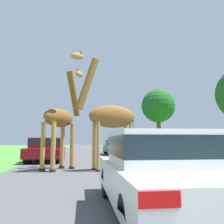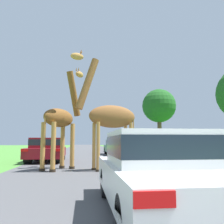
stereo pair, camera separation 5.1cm
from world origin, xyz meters
name	(u,v)px [view 1 (the left image)]	position (x,y,z in m)	size (l,w,h in m)	color
road	(89,151)	(0.00, 30.00, 0.00)	(7.77, 120.00, 0.00)	#4C4C4F
giraffe_near_road	(109,115)	(0.30, 9.99, 2.36)	(2.98, 1.21, 5.08)	#B77F3D
giraffe_companion	(61,119)	(-1.76, 10.45, 2.16)	(1.86, 2.37, 4.84)	#B77F3D
car_lead_maroon	(165,169)	(0.60, 3.92, 0.73)	(1.96, 4.26, 1.38)	silver
car_queue_right	(46,149)	(-2.98, 14.72, 0.75)	(1.99, 4.15, 1.42)	maroon
car_queue_left	(115,146)	(2.98, 27.26, 0.73)	(1.85, 4.27, 1.36)	navy
car_far_ahead	(115,147)	(2.15, 21.59, 0.73)	(1.80, 4.78, 1.36)	#144C28
tree_left_edge	(158,106)	(8.15, 27.07, 5.40)	(4.00, 4.00, 7.45)	brown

